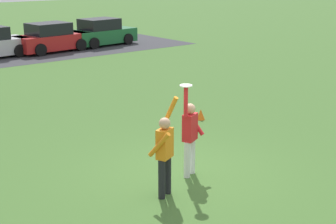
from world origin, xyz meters
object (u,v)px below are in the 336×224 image
Objects in this scene: person_defender at (165,150)px; field_cone_orange at (201,114)px; parked_car_red at (51,38)px; frisbee_disc at (186,86)px; person_catcher at (190,133)px; parked_car_green at (101,33)px.

person_defender reaches higher than field_cone_orange.
person_defender is at bearing -115.29° from parked_car_red.
person_defender is at bearing -156.79° from frisbee_disc.
person_catcher is 1.17m from person_defender.
person_catcher reaches higher than parked_car_red.
parked_car_green is 13.30× the size of field_cone_orange.
person_defender is 20.77m from parked_car_green.
parked_car_red is at bearing -130.22° from person_catcher.
parked_car_red is 1.00× the size of parked_car_green.
parked_car_red is (5.57, 17.63, -1.37)m from frisbee_disc.
parked_car_red is at bearing 47.10° from person_defender.
field_cone_orange is (-5.72, -14.90, -0.57)m from parked_car_green.
parked_car_green is (9.84, 18.29, -0.25)m from person_defender.
field_cone_orange is at bearing -159.47° from person_catcher.
field_cone_orange is at bearing 16.12° from person_defender.
person_defender is 7.75× the size of frisbee_disc.
person_catcher reaches higher than parked_car_green.
parked_car_red is (6.44, 18.00, -0.25)m from person_defender.
parked_car_green is 15.97m from field_cone_orange.
parked_car_red is at bearing 72.46° from frisbee_disc.
person_defender is at bearing 0.00° from person_catcher.
person_catcher is 19.87m from parked_car_green.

